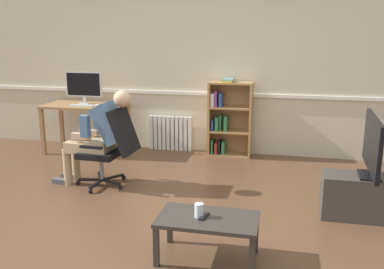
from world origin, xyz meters
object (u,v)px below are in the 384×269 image
at_px(radiator, 171,133).
at_px(person_seated, 99,134).
at_px(imac_monitor, 84,85).
at_px(spare_remote, 204,216).
at_px(bookshelf, 227,119).
at_px(office_chair, 111,145).
at_px(computer_desk, 86,111).
at_px(tv_screen, 372,146).
at_px(tv_stand, 367,197).
at_px(keyboard, 82,105).
at_px(computer_mouse, 97,105).
at_px(drinking_glass, 199,210).
at_px(coffee_table, 208,223).

relative_size(radiator, person_seated, 0.58).
relative_size(imac_monitor, spare_remote, 3.98).
height_order(imac_monitor, radiator, imac_monitor).
distance_m(bookshelf, office_chair, 2.02).
relative_size(computer_desk, person_seated, 1.06).
distance_m(bookshelf, tv_screen, 2.57).
relative_size(imac_monitor, tv_stand, 0.67).
bearing_deg(tv_stand, computer_desk, 157.28).
height_order(keyboard, tv_screen, tv_screen).
bearing_deg(radiator, computer_mouse, -153.16).
relative_size(tv_stand, spare_remote, 5.94).
distance_m(tv_stand, tv_screen, 0.55).
bearing_deg(drinking_glass, computer_mouse, 128.71).
bearing_deg(drinking_glass, person_seated, 137.01).
height_order(bookshelf, tv_stand, bookshelf).
bearing_deg(office_chair, keyboard, -137.47).
distance_m(tv_screen, spare_remote, 1.90).
distance_m(computer_mouse, coffee_table, 3.47).
xyz_separation_m(computer_desk, computer_mouse, (0.25, -0.12, 0.12)).
bearing_deg(bookshelf, office_chair, -126.14).
distance_m(computer_mouse, radiator, 1.23).
xyz_separation_m(imac_monitor, spare_remote, (2.47, -2.84, -0.66)).
xyz_separation_m(person_seated, spare_remote, (1.59, -1.44, -0.26)).
bearing_deg(computer_mouse, imac_monitor, 146.72).
relative_size(tv_stand, drinking_glass, 7.57).
distance_m(computer_desk, radiator, 1.37).
height_order(computer_desk, imac_monitor, imac_monitor).
relative_size(computer_mouse, office_chair, 0.10).
height_order(tv_stand, coffee_table, tv_stand).
relative_size(computer_desk, imac_monitor, 2.13).
distance_m(computer_mouse, bookshelf, 1.99).
xyz_separation_m(imac_monitor, tv_stand, (3.93, -1.70, -0.82)).
xyz_separation_m(computer_desk, spare_remote, (2.42, -2.77, -0.27)).
height_order(radiator, tv_stand, radiator).
distance_m(computer_mouse, tv_screen, 3.93).
height_order(office_chair, tv_screen, tv_screen).
bearing_deg(computer_mouse, person_seated, -64.44).
height_order(computer_desk, coffee_table, computer_desk).
xyz_separation_m(keyboard, coffee_table, (2.44, -2.62, -0.44)).
bearing_deg(drinking_glass, tv_screen, 37.18).
bearing_deg(radiator, spare_remote, -69.84).
relative_size(imac_monitor, coffee_table, 0.72).
height_order(office_chair, tv_stand, office_chair).
bearing_deg(person_seated, radiator, 169.14).
bearing_deg(spare_remote, imac_monitor, -36.27).
bearing_deg(tv_screen, bookshelf, 44.25).
relative_size(bookshelf, drinking_glass, 10.04).
relative_size(computer_desk, radiator, 1.84).
xyz_separation_m(bookshelf, coffee_table, (0.27, -3.05, -0.24)).
relative_size(computer_desk, spare_remote, 8.47).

